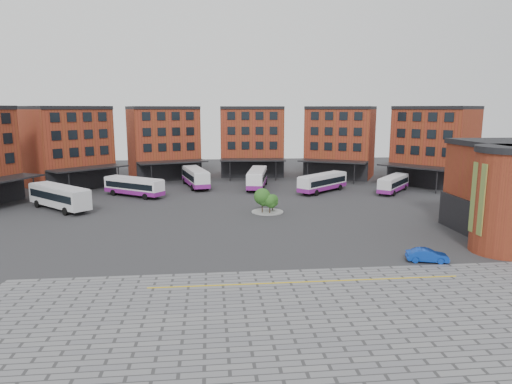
{
  "coord_description": "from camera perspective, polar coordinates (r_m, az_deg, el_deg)",
  "views": [
    {
      "loc": [
        -5.82,
        -49.13,
        14.15
      ],
      "look_at": [
        -0.21,
        5.89,
        4.0
      ],
      "focal_mm": 32.0,
      "sensor_mm": 36.0,
      "label": 1
    }
  ],
  "objects": [
    {
      "name": "bus_b",
      "position": [
        76.75,
        -15.01,
        0.69
      ],
      "size": [
        10.42,
        8.42,
        3.09
      ],
      "rotation": [
        0.0,
        0.0,
        0.95
      ],
      "color": "white",
      "rests_on": "ground"
    },
    {
      "name": "bus_c",
      "position": [
        83.93,
        -7.6,
        1.88
      ],
      "size": [
        5.52,
        12.43,
        3.41
      ],
      "rotation": [
        0.0,
        0.0,
        0.23
      ],
      "color": "silver",
      "rests_on": "ground"
    },
    {
      "name": "ground",
      "position": [
        51.46,
        0.91,
        -5.56
      ],
      "size": [
        160.0,
        160.0,
        0.0
      ],
      "primitive_type": "plane",
      "color": "#28282B",
      "rests_on": "ground"
    },
    {
      "name": "bus_e",
      "position": [
        78.89,
        8.33,
        1.21
      ],
      "size": [
        10.05,
        9.28,
        3.14
      ],
      "rotation": [
        0.0,
        0.0,
        -0.85
      ],
      "color": "white",
      "rests_on": "ground"
    },
    {
      "name": "bus_a",
      "position": [
        70.11,
        -23.39,
        -0.42
      ],
      "size": [
        10.59,
        10.45,
        3.43
      ],
      "rotation": [
        0.0,
        0.0,
        0.8
      ],
      "color": "silver",
      "rests_on": "ground"
    },
    {
      "name": "paving_zone",
      "position": [
        31.58,
        9.56,
        -16.36
      ],
      "size": [
        50.0,
        22.0,
        0.02
      ],
      "primitive_type": "cube",
      "color": "slate",
      "rests_on": "ground"
    },
    {
      "name": "blue_car",
      "position": [
        45.89,
        20.61,
        -7.43
      ],
      "size": [
        4.01,
        2.21,
        1.25
      ],
      "primitive_type": "imported",
      "rotation": [
        0.0,
        0.0,
        1.33
      ],
      "color": "#0C339E",
      "rests_on": "ground"
    },
    {
      "name": "bus_d",
      "position": [
        82.1,
        0.15,
        1.77
      ],
      "size": [
        4.98,
        12.31,
        3.38
      ],
      "rotation": [
        0.0,
        0.0,
        -0.19
      ],
      "color": "white",
      "rests_on": "ground"
    },
    {
      "name": "yellow_line",
      "position": [
        38.66,
        6.38,
        -11.09
      ],
      "size": [
        26.0,
        0.15,
        0.02
      ],
      "primitive_type": "cube",
      "color": "gold",
      "rests_on": "paving_zone"
    },
    {
      "name": "tree_island",
      "position": [
        62.35,
        1.34,
        -1.01
      ],
      "size": [
        4.4,
        4.4,
        3.48
      ],
      "color": "gray",
      "rests_on": "ground"
    },
    {
      "name": "main_building",
      "position": [
        87.66,
        -5.14,
        5.83
      ],
      "size": [
        94.14,
        42.48,
        14.6
      ],
      "color": "maroon",
      "rests_on": "ground"
    },
    {
      "name": "bus_f",
      "position": [
        81.19,
        16.8,
        1.02
      ],
      "size": [
        8.25,
        9.31,
        2.86
      ],
      "rotation": [
        0.0,
        0.0,
        -0.69
      ],
      "color": "silver",
      "rests_on": "ground"
    }
  ]
}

